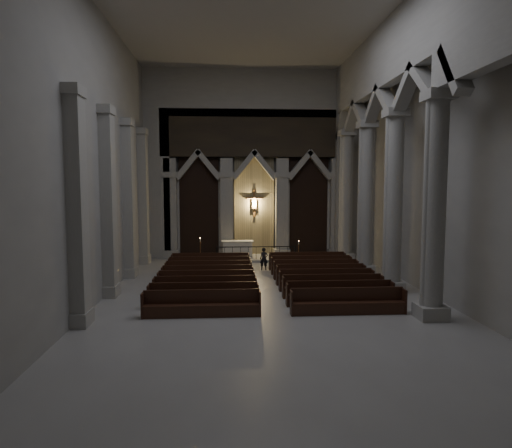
# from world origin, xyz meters

# --- Properties ---
(room) EXTENTS (24.00, 24.10, 12.00)m
(room) POSITION_xyz_m (0.00, 0.00, 7.60)
(room) COLOR #A09D98
(room) RESTS_ON ground
(sanctuary_wall) EXTENTS (14.00, 0.77, 12.00)m
(sanctuary_wall) POSITION_xyz_m (0.00, 11.54, 6.62)
(sanctuary_wall) COLOR #A4A199
(sanctuary_wall) RESTS_ON ground
(right_arcade) EXTENTS (1.00, 24.00, 12.00)m
(right_arcade) POSITION_xyz_m (5.50, 1.33, 7.83)
(right_arcade) COLOR #A4A199
(right_arcade) RESTS_ON ground
(left_pilasters) EXTENTS (0.60, 13.00, 8.03)m
(left_pilasters) POSITION_xyz_m (-6.75, 3.50, 3.91)
(left_pilasters) COLOR #A4A199
(left_pilasters) RESTS_ON ground
(sanctuary_step) EXTENTS (8.50, 2.60, 0.15)m
(sanctuary_step) POSITION_xyz_m (0.00, 10.60, 0.07)
(sanctuary_step) COLOR #A4A199
(sanctuary_step) RESTS_ON ground
(altar) EXTENTS (2.01, 0.80, 1.02)m
(altar) POSITION_xyz_m (-1.13, 10.70, 0.66)
(altar) COLOR silver
(altar) RESTS_ON sanctuary_step
(altar_rail) EXTENTS (4.92, 0.09, 0.97)m
(altar_rail) POSITION_xyz_m (0.00, 9.67, 0.64)
(altar_rail) COLOR black
(altar_rail) RESTS_ON ground
(candle_stand_left) EXTENTS (0.26, 0.26, 1.56)m
(candle_stand_left) POSITION_xyz_m (-3.40, 9.35, 0.42)
(candle_stand_left) COLOR #A66A33
(candle_stand_left) RESTS_ON ground
(candle_stand_right) EXTENTS (0.22, 0.22, 1.33)m
(candle_stand_right) POSITION_xyz_m (2.56, 9.23, 0.36)
(candle_stand_right) COLOR #A66A33
(candle_stand_right) RESTS_ON ground
(pews) EXTENTS (9.70, 9.19, 0.96)m
(pews) POSITION_xyz_m (-0.00, 2.65, 0.31)
(pews) COLOR black
(pews) RESTS_ON ground
(worshipper) EXTENTS (0.48, 0.34, 1.24)m
(worshipper) POSITION_xyz_m (0.27, 6.98, 0.62)
(worshipper) COLOR black
(worshipper) RESTS_ON ground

